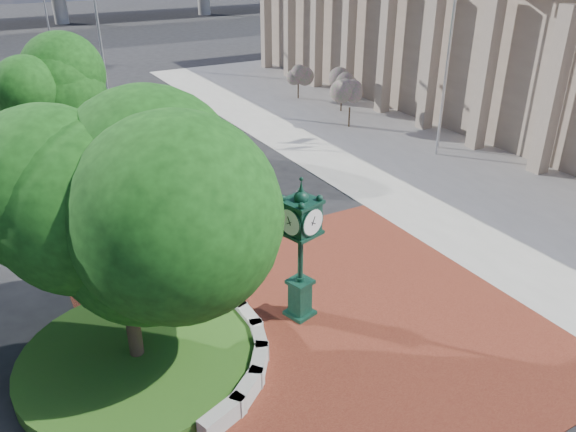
{
  "coord_description": "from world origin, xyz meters",
  "views": [
    {
      "loc": [
        -7.24,
        -11.93,
        10.07
      ],
      "look_at": [
        0.36,
        1.5,
        2.42
      ],
      "focal_mm": 35.0,
      "sensor_mm": 36.0,
      "label": 1
    }
  ],
  "objects": [
    {
      "name": "ground",
      "position": [
        0.0,
        0.0,
        0.0
      ],
      "size": [
        200.0,
        200.0,
        0.0
      ],
      "primitive_type": "plane",
      "color": "black",
      "rests_on": "ground"
    },
    {
      "name": "tree_street",
      "position": [
        -4.0,
        18.0,
        3.24
      ],
      "size": [
        4.4,
        4.4,
        5.45
      ],
      "color": "#38281C",
      "rests_on": "ground"
    },
    {
      "name": "tree_planter",
      "position": [
        -5.0,
        0.0,
        3.72
      ],
      "size": [
        5.2,
        5.2,
        6.33
      ],
      "color": "#38281C",
      "rests_on": "ground"
    },
    {
      "name": "civic_building",
      "position": [
        23.6,
        12.0,
        4.33
      ],
      "size": [
        17.35,
        44.0,
        8.6
      ],
      "color": "gray",
      "rests_on": "ground"
    },
    {
      "name": "grass_bed",
      "position": [
        -5.0,
        0.0,
        0.2
      ],
      "size": [
        6.1,
        6.1,
        0.4
      ],
      "primitive_type": "cylinder",
      "color": "#1F4A15",
      "rests_on": "ground"
    },
    {
      "name": "parked_car",
      "position": [
        1.12,
        40.97,
        0.71
      ],
      "size": [
        2.5,
        4.41,
        1.41
      ],
      "primitive_type": "imported",
      "rotation": [
        0.0,
        0.0,
        -0.21
      ],
      "color": "#5B0D16",
      "rests_on": "ground"
    },
    {
      "name": "planter_wall",
      "position": [
        -2.71,
        -0.0,
        0.27
      ],
      "size": [
        2.96,
        6.77,
        0.54
      ],
      "color": "#9E9B93",
      "rests_on": "ground"
    },
    {
      "name": "shrub_mid",
      "position": [
        13.27,
        17.35,
        1.59
      ],
      "size": [
        1.2,
        1.2,
        2.2
      ],
      "color": "#38281C",
      "rests_on": "ground"
    },
    {
      "name": "street_lamp_near",
      "position": [
        1.09,
        27.68,
        5.95
      ],
      "size": [
        2.26,
        0.67,
        10.15
      ],
      "color": "slate",
      "rests_on": "ground"
    },
    {
      "name": "shrub_far",
      "position": [
        12.5,
        21.51,
        1.59
      ],
      "size": [
        1.2,
        1.2,
        2.2
      ],
      "color": "#38281C",
      "rests_on": "ground"
    },
    {
      "name": "flagpole_a",
      "position": [
        13.8,
        8.98,
        4.92
      ],
      "size": [
        1.49,
        0.28,
        9.59
      ],
      "color": "silver",
      "rests_on": "ground"
    },
    {
      "name": "post_clock",
      "position": [
        -0.21,
        -0.22,
        2.4
      ],
      "size": [
        1.09,
        1.09,
        4.37
      ],
      "color": "black",
      "rests_on": "ground"
    },
    {
      "name": "flagpole_b",
      "position": [
        12.96,
        8.19,
        4.78
      ],
      "size": [
        1.45,
        0.27,
        9.33
      ],
      "color": "silver",
      "rests_on": "ground"
    },
    {
      "name": "plaza",
      "position": [
        0.0,
        -1.0,
        0.02
      ],
      "size": [
        12.0,
        12.0,
        0.04
      ],
      "primitive_type": "cube",
      "color": "maroon",
      "rests_on": "ground"
    },
    {
      "name": "sidewalk",
      "position": [
        16.0,
        10.0,
        0.02
      ],
      "size": [
        20.0,
        50.0,
        0.04
      ],
      "primitive_type": "cube",
      "color": "#9E9B93",
      "rests_on": "ground"
    },
    {
      "name": "shrub_near",
      "position": [
        11.76,
        14.32,
        1.59
      ],
      "size": [
        1.2,
        1.2,
        2.2
      ],
      "color": "#38281C",
      "rests_on": "ground"
    }
  ]
}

